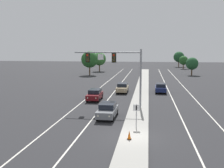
{
  "coord_description": "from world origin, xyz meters",
  "views": [
    {
      "loc": [
        1.1,
        -21.54,
        7.41
      ],
      "look_at": [
        -3.2,
        9.71,
        3.2
      ],
      "focal_mm": 42.62,
      "sensor_mm": 36.0,
      "label": 1
    }
  ],
  "objects_px": {
    "car_oncoming_darkred": "(95,95)",
    "tree_far_right_b": "(179,57)",
    "tree_far_left_b": "(90,59)",
    "tree_far_right_a": "(183,60)",
    "car_receding_navy": "(161,88)",
    "overhead_signal_mast": "(119,65)",
    "tree_far_right_c": "(192,64)",
    "median_sign_post": "(136,112)",
    "car_oncoming_tan": "(122,88)",
    "car_oncoming_grey": "(108,110)",
    "tree_far_left_a": "(99,59)",
    "traffic_cone_median_nose": "(129,135)"
  },
  "relations": [
    {
      "from": "tree_far_left_b",
      "to": "car_oncoming_grey",
      "type": "bearing_deg",
      "value": -75.05
    },
    {
      "from": "median_sign_post",
      "to": "car_receding_navy",
      "type": "distance_m",
      "value": 21.53
    },
    {
      "from": "car_oncoming_grey",
      "to": "car_oncoming_darkred",
      "type": "xyz_separation_m",
      "value": [
        -3.32,
        9.41,
        0.0
      ]
    },
    {
      "from": "median_sign_post",
      "to": "car_oncoming_tan",
      "type": "distance_m",
      "value": 20.7
    },
    {
      "from": "car_receding_navy",
      "to": "tree_far_left_b",
      "type": "xyz_separation_m",
      "value": [
        -18.49,
        27.59,
        3.58
      ]
    },
    {
      "from": "traffic_cone_median_nose",
      "to": "tree_far_right_c",
      "type": "height_order",
      "value": "tree_far_right_c"
    },
    {
      "from": "car_oncoming_tan",
      "to": "tree_far_right_c",
      "type": "relative_size",
      "value": 0.9
    },
    {
      "from": "car_oncoming_darkred",
      "to": "tree_far_right_c",
      "type": "bearing_deg",
      "value": 63.43
    },
    {
      "from": "car_oncoming_tan",
      "to": "tree_far_left_b",
      "type": "xyz_separation_m",
      "value": [
        -12.04,
        28.46,
        3.58
      ]
    },
    {
      "from": "overhead_signal_mast",
      "to": "car_receding_navy",
      "type": "distance_m",
      "value": 14.93
    },
    {
      "from": "overhead_signal_mast",
      "to": "car_oncoming_grey",
      "type": "bearing_deg",
      "value": -98.35
    },
    {
      "from": "tree_far_right_b",
      "to": "tree_far_right_a",
      "type": "relative_size",
      "value": 1.3
    },
    {
      "from": "overhead_signal_mast",
      "to": "car_oncoming_tan",
      "type": "xyz_separation_m",
      "value": [
        -0.71,
        12.13,
        -4.56
      ]
    },
    {
      "from": "median_sign_post",
      "to": "tree_far_right_a",
      "type": "distance_m",
      "value": 77.3
    },
    {
      "from": "car_oncoming_darkred",
      "to": "tree_far_right_a",
      "type": "relative_size",
      "value": 0.94
    },
    {
      "from": "tree_far_left_b",
      "to": "tree_far_right_a",
      "type": "relative_size",
      "value": 1.41
    },
    {
      "from": "car_oncoming_grey",
      "to": "traffic_cone_median_nose",
      "type": "bearing_deg",
      "value": -68.04
    },
    {
      "from": "traffic_cone_median_nose",
      "to": "car_receding_navy",
      "type": "bearing_deg",
      "value": 81.8
    },
    {
      "from": "overhead_signal_mast",
      "to": "tree_far_left_b",
      "type": "bearing_deg",
      "value": 107.43
    },
    {
      "from": "median_sign_post",
      "to": "car_oncoming_tan",
      "type": "height_order",
      "value": "median_sign_post"
    },
    {
      "from": "tree_far_left_b",
      "to": "tree_far_right_c",
      "type": "relative_size",
      "value": 1.35
    },
    {
      "from": "tree_far_right_b",
      "to": "tree_far_left_a",
      "type": "xyz_separation_m",
      "value": [
        -28.12,
        -24.96,
        0.02
      ]
    },
    {
      "from": "overhead_signal_mast",
      "to": "traffic_cone_median_nose",
      "type": "relative_size",
      "value": 11.26
    },
    {
      "from": "tree_far_right_c",
      "to": "tree_far_right_a",
      "type": "xyz_separation_m",
      "value": [
        0.67,
        23.76,
        -0.14
      ]
    },
    {
      "from": "overhead_signal_mast",
      "to": "median_sign_post",
      "type": "relative_size",
      "value": 3.79
    },
    {
      "from": "car_receding_navy",
      "to": "traffic_cone_median_nose",
      "type": "bearing_deg",
      "value": -98.2
    },
    {
      "from": "car_receding_navy",
      "to": "tree_far_right_a",
      "type": "bearing_deg",
      "value": 79.1
    },
    {
      "from": "tree_far_left_b",
      "to": "tree_far_right_b",
      "type": "bearing_deg",
      "value": 52.98
    },
    {
      "from": "tree_far_right_b",
      "to": "tree_far_right_a",
      "type": "distance_m",
      "value": 10.71
    },
    {
      "from": "tree_far_right_c",
      "to": "tree_far_right_a",
      "type": "bearing_deg",
      "value": 88.39
    },
    {
      "from": "median_sign_post",
      "to": "tree_far_right_b",
      "type": "relative_size",
      "value": 0.35
    },
    {
      "from": "overhead_signal_mast",
      "to": "car_oncoming_tan",
      "type": "relative_size",
      "value": 1.86
    },
    {
      "from": "tree_far_left_a",
      "to": "tree_far_left_b",
      "type": "bearing_deg",
      "value": -91.83
    },
    {
      "from": "overhead_signal_mast",
      "to": "tree_far_right_c",
      "type": "distance_m",
      "value": 46.75
    },
    {
      "from": "car_receding_navy",
      "to": "tree_far_right_a",
      "type": "height_order",
      "value": "tree_far_right_a"
    },
    {
      "from": "car_oncoming_darkred",
      "to": "tree_far_left_b",
      "type": "distance_m",
      "value": 37.02
    },
    {
      "from": "car_oncoming_tan",
      "to": "car_oncoming_darkred",
      "type": "bearing_deg",
      "value": -114.15
    },
    {
      "from": "car_oncoming_darkred",
      "to": "traffic_cone_median_nose",
      "type": "distance_m",
      "value": 17.63
    },
    {
      "from": "car_oncoming_darkred",
      "to": "tree_far_right_b",
      "type": "bearing_deg",
      "value": 74.96
    },
    {
      "from": "car_oncoming_tan",
      "to": "tree_far_right_b",
      "type": "bearing_deg",
      "value": 76.03
    },
    {
      "from": "car_receding_navy",
      "to": "tree_far_right_a",
      "type": "distance_m",
      "value": 55.82
    },
    {
      "from": "tree_far_left_b",
      "to": "tree_far_right_b",
      "type": "xyz_separation_m",
      "value": [
        28.53,
        37.83,
        -0.34
      ]
    },
    {
      "from": "tree_far_left_b",
      "to": "tree_far_left_a",
      "type": "distance_m",
      "value": 12.89
    },
    {
      "from": "tree_far_left_b",
      "to": "overhead_signal_mast",
      "type": "bearing_deg",
      "value": -72.57
    },
    {
      "from": "car_receding_navy",
      "to": "tree_far_left_a",
      "type": "height_order",
      "value": "tree_far_left_a"
    },
    {
      "from": "overhead_signal_mast",
      "to": "tree_far_right_a",
      "type": "relative_size",
      "value": 1.74
    },
    {
      "from": "car_oncoming_tan",
      "to": "car_oncoming_grey",
      "type": "bearing_deg",
      "value": -89.9
    },
    {
      "from": "tree_far_right_c",
      "to": "median_sign_post",
      "type": "bearing_deg",
      "value": -103.99
    },
    {
      "from": "car_receding_navy",
      "to": "traffic_cone_median_nose",
      "type": "relative_size",
      "value": 6.09
    },
    {
      "from": "tree_far_right_b",
      "to": "median_sign_post",
      "type": "bearing_deg",
      "value": -98.65
    }
  ]
}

